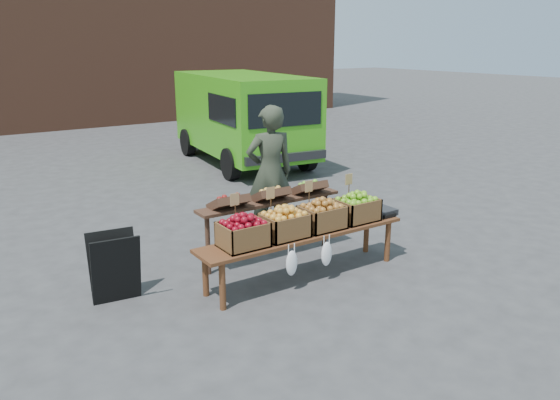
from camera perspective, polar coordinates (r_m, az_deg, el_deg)
ground at (r=6.69m, az=-3.85°, el=-8.00°), size 80.00×80.00×0.00m
delivery_van at (r=12.74m, az=-3.90°, el=8.40°), size 2.60×4.74×2.03m
vendor at (r=7.76m, az=-1.06°, el=2.91°), size 0.78×0.60×1.91m
chalkboard_sign at (r=6.21m, az=-16.89°, el=-6.75°), size 0.55×0.34×0.78m
back_table at (r=7.04m, az=-1.02°, el=-2.17°), size 2.10×0.44×1.04m
display_bench at (r=6.57m, az=2.45°, el=-5.76°), size 2.70×0.56×0.57m
crate_golden_apples at (r=5.99m, az=-3.89°, el=-3.63°), size 0.50×0.40×0.28m
crate_russet_pears at (r=6.27m, az=0.46°, el=-2.68°), size 0.50×0.40×0.28m
crate_red_apples at (r=6.58m, az=4.42°, el=-1.81°), size 0.50×0.40×0.28m
crate_green_apples at (r=6.92m, az=8.01°, el=-1.01°), size 0.50×0.40×0.28m
weighing_scale at (r=7.23m, az=10.50°, el=-1.20°), size 0.34×0.30×0.08m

